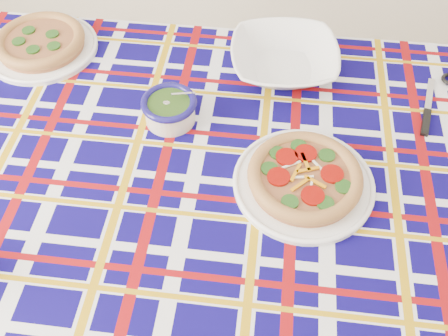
# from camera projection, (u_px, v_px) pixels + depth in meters

# --- Properties ---
(dining_table) EXTENTS (1.80, 1.14, 0.83)m
(dining_table) POSITION_uv_depth(u_px,v_px,m) (228.00, 186.00, 1.33)
(dining_table) COLOR brown
(dining_table) RESTS_ON floor
(tablecloth) EXTENTS (1.83, 1.18, 0.12)m
(tablecloth) POSITION_uv_depth(u_px,v_px,m) (228.00, 180.00, 1.30)
(tablecloth) COLOR #0A044F
(tablecloth) RESTS_ON dining_table
(main_focaccia_plate) EXTENTS (0.36, 0.36, 0.07)m
(main_focaccia_plate) POSITION_uv_depth(u_px,v_px,m) (305.00, 177.00, 1.19)
(main_focaccia_plate) COLOR #925734
(main_focaccia_plate) RESTS_ON tablecloth
(pesto_bowl) EXTENTS (0.16, 0.16, 0.09)m
(pesto_bowl) POSITION_uv_depth(u_px,v_px,m) (169.00, 108.00, 1.32)
(pesto_bowl) COLOR #1C380F
(pesto_bowl) RESTS_ON tablecloth
(serving_bowl) EXTENTS (0.34, 0.34, 0.08)m
(serving_bowl) POSITION_uv_depth(u_px,v_px,m) (284.00, 59.00, 1.46)
(serving_bowl) COLOR white
(serving_bowl) RESTS_ON tablecloth
(second_focaccia_plate) EXTENTS (0.35, 0.35, 0.06)m
(second_focaccia_plate) POSITION_uv_depth(u_px,v_px,m) (40.00, 42.00, 1.52)
(second_focaccia_plate) COLOR #925734
(second_focaccia_plate) RESTS_ON tablecloth
(table_knife) EXTENTS (0.08, 0.25, 0.01)m
(table_knife) POSITION_uv_depth(u_px,v_px,m) (429.00, 96.00, 1.41)
(table_knife) COLOR silver
(table_knife) RESTS_ON tablecloth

